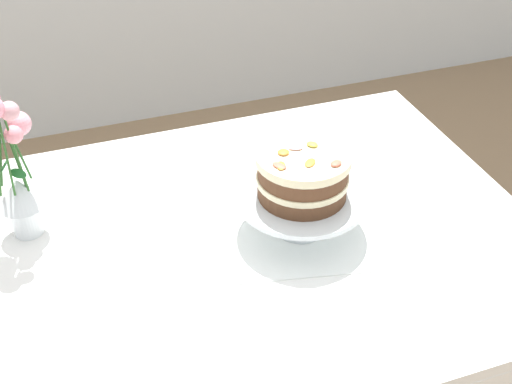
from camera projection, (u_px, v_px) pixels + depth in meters
The scene contains 5 objects.
dining_table at pixel (230, 274), 1.56m from camera, with size 1.40×1.00×0.74m.
linen_napkin at pixel (300, 229), 1.55m from camera, with size 0.32×0.32×0.00m, color white.
cake_stand at pixel (301, 200), 1.50m from camera, with size 0.29×0.29×0.10m.
layer_cake at pixel (303, 174), 1.46m from camera, with size 0.20×0.20×0.11m.
flower_vase at pixel (13, 172), 1.45m from camera, with size 0.12×0.11×0.36m.
Camera 1 is at (-0.32, -1.12, 1.73)m, focal length 47.95 mm.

